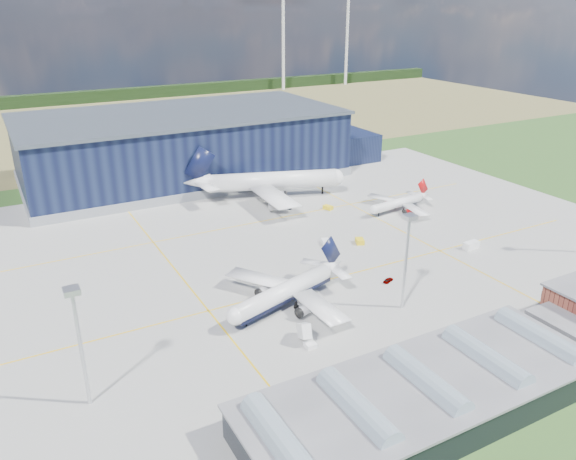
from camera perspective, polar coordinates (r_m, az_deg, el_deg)
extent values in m
plane|color=#2A511E|center=(150.45, 1.26, -3.76)|extent=(600.00, 600.00, 0.00)
cube|color=gray|center=(158.35, -0.54, -2.36)|extent=(220.00, 160.00, 0.06)
cube|color=yellow|center=(142.76, 3.26, -5.27)|extent=(180.00, 0.40, 0.02)
cube|color=yellow|center=(179.03, -4.31, 0.58)|extent=(180.00, 0.40, 0.02)
cube|color=yellow|center=(148.03, -10.87, -4.61)|extent=(0.40, 120.00, 0.02)
cube|color=yellow|center=(179.10, 10.83, 0.24)|extent=(0.40, 120.00, 0.02)
cube|color=olive|center=(350.12, -17.22, 10.39)|extent=(600.00, 220.00, 0.01)
cube|color=black|center=(427.11, -19.66, 12.63)|extent=(600.00, 8.00, 8.00)
cylinder|color=white|center=(462.69, -0.49, 18.38)|extent=(2.40, 2.40, 70.00)
cylinder|color=white|center=(493.76, 6.00, 18.51)|extent=(2.40, 2.40, 70.00)
cube|color=black|center=(228.98, -10.72, 8.35)|extent=(120.00, 60.00, 25.00)
cube|color=gray|center=(231.76, -10.53, 5.73)|extent=(121.00, 61.00, 3.20)
cube|color=#48525C|center=(226.30, -10.96, 11.54)|extent=(122.00, 62.00, 1.20)
cube|color=black|center=(256.88, 5.30, 8.64)|extent=(24.00, 30.00, 12.00)
cube|color=black|center=(102.65, 13.64, -16.30)|extent=(65.00, 22.00, 6.00)
cube|color=slate|center=(100.72, 13.81, -14.87)|extent=(66.00, 23.00, 0.50)
cube|color=slate|center=(129.40, 27.22, -9.60)|extent=(10.00, 18.00, 6.00)
cylinder|color=#93A8B6|center=(87.63, -0.95, -20.53)|extent=(4.40, 18.00, 4.40)
cylinder|color=#93A8B6|center=(93.29, 7.06, -17.59)|extent=(4.40, 18.00, 4.40)
cylinder|color=#93A8B6|center=(100.60, 13.82, -14.78)|extent=(4.40, 18.00, 4.40)
cylinder|color=#93A8B6|center=(109.22, 19.44, -12.23)|extent=(4.40, 18.00, 4.40)
cylinder|color=#93A8B6|center=(118.87, 24.11, -9.98)|extent=(4.40, 18.00, 4.40)
cylinder|color=silver|center=(103.27, -20.25, -11.44)|extent=(0.70, 0.70, 22.00)
cube|color=silver|center=(97.65, -21.14, -5.78)|extent=(2.60, 2.60, 1.00)
cylinder|color=silver|center=(128.95, 11.85, -3.48)|extent=(0.70, 0.70, 22.00)
cube|color=silver|center=(124.49, 12.26, 1.30)|extent=(2.60, 2.60, 1.00)
cube|color=yellow|center=(165.66, 7.30, -1.13)|extent=(3.42, 3.99, 1.46)
cube|color=white|center=(169.21, 18.11, -1.47)|extent=(5.04, 2.49, 2.14)
cube|color=white|center=(164.42, 3.83, -1.20)|extent=(3.08, 3.70, 1.37)
cube|color=yellow|center=(191.86, 4.08, 2.29)|extent=(2.90, 3.64, 1.39)
cube|color=white|center=(126.02, 17.56, -9.85)|extent=(5.17, 3.22, 2.31)
cube|color=white|center=(118.73, 1.66, -10.59)|extent=(3.14, 5.22, 3.13)
imported|color=#99999E|center=(144.54, 10.15, -5.03)|extent=(3.58, 2.51, 1.13)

